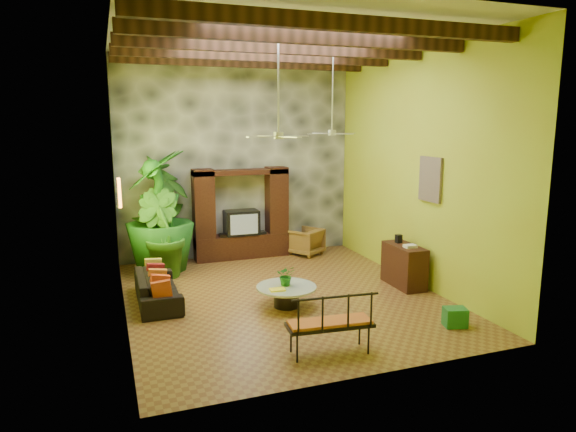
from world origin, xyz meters
name	(u,v)px	position (x,y,z in m)	size (l,w,h in m)	color
ground	(282,296)	(0.00, 0.00, 0.00)	(7.00, 7.00, 0.00)	brown
ceiling	(281,35)	(0.00, 0.00, 5.00)	(6.00, 7.00, 0.02)	silver
back_wall	(237,159)	(0.00, 3.50, 2.50)	(6.00, 0.02, 5.00)	gold
left_wall	(118,177)	(-3.00, 0.00, 2.50)	(0.02, 7.00, 5.00)	gold
right_wall	(416,167)	(3.00, 0.00, 2.50)	(0.02, 7.00, 5.00)	gold
stone_accent_wall	(237,159)	(0.00, 3.44, 2.50)	(5.98, 0.10, 4.98)	#3C3F44
ceiling_beams	(281,48)	(0.00, 0.00, 4.78)	(5.95, 5.36, 0.22)	#3B1F12
entertainment_center	(241,221)	(0.00, 3.14, 0.97)	(2.40, 0.55, 2.30)	black
ceiling_fan_front	(278,124)	(-0.20, -0.40, 3.40)	(1.28, 1.28, 1.86)	#BCBBC1
ceiling_fan_back	(332,123)	(1.60, 1.20, 3.40)	(1.28, 1.28, 1.86)	#BCBBC1
wall_art_mask	(119,193)	(-2.96, 1.00, 2.10)	(0.06, 0.32, 0.55)	orange
wall_art_painting	(430,179)	(2.96, -0.60, 2.30)	(0.06, 0.70, 0.90)	navy
sofa	(158,289)	(-2.38, 0.45, 0.28)	(1.93, 0.76, 0.56)	black
wicker_armchair	(306,241)	(1.65, 2.85, 0.35)	(0.75, 0.77, 0.70)	olive
tall_plant_a	(165,210)	(-1.89, 3.15, 1.35)	(1.42, 0.96, 2.70)	#235516
tall_plant_b	(161,233)	(-2.10, 2.18, 0.99)	(1.09, 0.88, 1.97)	#2C6A1B
tall_plant_c	(159,211)	(-2.07, 2.65, 1.41)	(1.58, 1.58, 2.82)	#1D6019
coffee_table	(286,293)	(-0.12, -0.59, 0.26)	(1.13, 1.13, 0.40)	black
centerpiece_plant	(286,275)	(-0.10, -0.53, 0.59)	(0.35, 0.30, 0.39)	#1A661B
yellow_tray	(277,290)	(-0.36, -0.76, 0.41)	(0.28, 0.20, 0.03)	yellow
iron_bench	(332,320)	(-0.17, -2.75, 0.55)	(1.34, 0.60, 0.57)	black
side_console	(404,266)	(2.65, -0.26, 0.44)	(0.50, 1.10, 0.88)	#342010
green_bin	(455,317)	(2.27, -2.46, 0.16)	(0.37, 0.28, 0.32)	#1B661F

